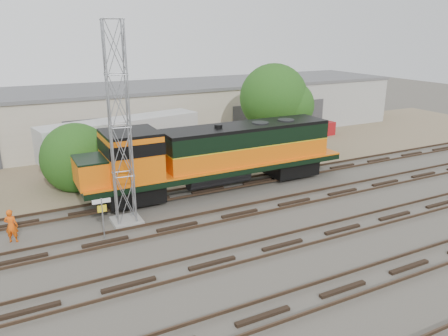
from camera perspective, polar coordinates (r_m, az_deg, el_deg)
name	(u,v)px	position (r m, az deg, el deg)	size (l,w,h in m)	color
ground	(252,224)	(25.17, 3.74, -7.32)	(140.00, 140.00, 0.00)	#47423A
dirt_strip	(163,158)	(37.99, -7.92, 1.28)	(80.00, 16.00, 0.02)	#726047
tracks	(282,245)	(22.89, 7.65, -9.91)	(80.00, 20.40, 0.28)	black
warehouse	(136,113)	(44.83, -11.47, 7.08)	(58.40, 10.40, 5.30)	#BFB49F
locomotive	(214,155)	(29.47, -1.29, 1.77)	(18.63, 3.27, 4.48)	black
signal_tower	(120,131)	(24.23, -13.43, 4.78)	(1.64, 1.64, 11.13)	gray
sign_post	(102,211)	(23.64, -15.62, -5.40)	(0.95, 0.07, 2.31)	gray
worker	(11,226)	(25.30, -26.03, -6.80)	(0.66, 0.44, 1.82)	#F1560D
semi_trailer	(126,137)	(35.62, -12.70, 4.02)	(13.07, 4.99, 3.94)	#BEBEBE
dumpster_blue	(301,124)	(48.72, 10.03, 5.70)	(1.60, 1.50, 1.50)	navy
dumpster_red	(326,128)	(47.23, 13.14, 5.07)	(1.50, 1.40, 1.40)	maroon
tree_mid	(81,160)	(31.67, -18.20, 1.00)	(5.09, 4.85, 4.85)	#382619
tree_east	(278,100)	(38.40, 7.05, 8.85)	(6.15, 5.86, 7.91)	#382619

